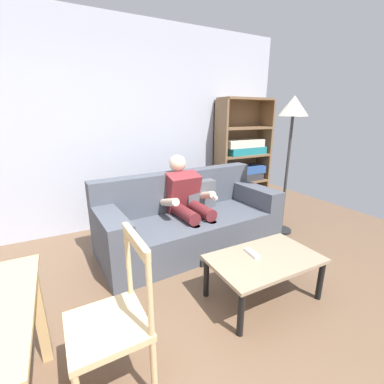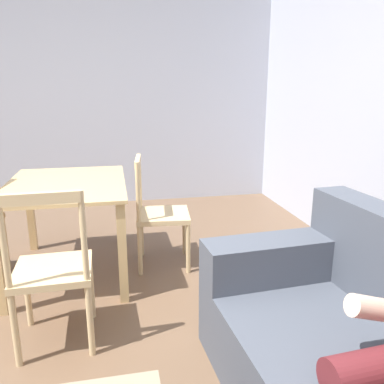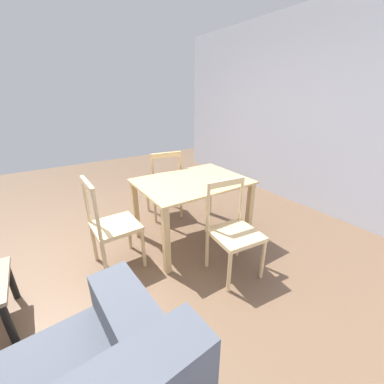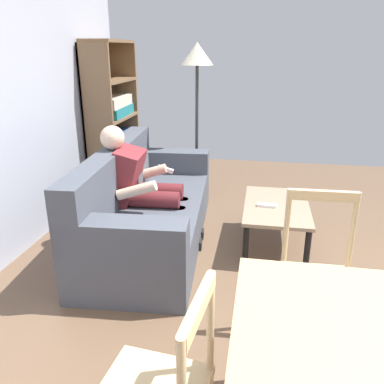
% 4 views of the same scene
% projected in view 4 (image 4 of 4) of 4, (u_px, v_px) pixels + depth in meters
% --- Properties ---
extents(ground_plane, '(8.16, 8.16, 0.00)m').
position_uv_depth(ground_plane, '(345.00, 335.00, 2.50)').
color(ground_plane, brown).
extents(couch, '(2.23, 1.04, 0.87)m').
position_uv_depth(couch, '(145.00, 209.00, 3.64)').
color(couch, '#474C56').
rests_on(couch, ground_plane).
extents(person_lounging, '(0.61, 0.91, 1.09)m').
position_uv_depth(person_lounging, '(141.00, 185.00, 3.55)').
color(person_lounging, maroon).
rests_on(person_lounging, ground_plane).
extents(coffee_table, '(0.94, 0.57, 0.40)m').
position_uv_depth(coffee_table, '(276.00, 210.00, 3.54)').
color(coffee_table, gray).
rests_on(coffee_table, ground_plane).
extents(tv_remote, '(0.07, 0.17, 0.02)m').
position_uv_depth(tv_remote, '(267.00, 205.00, 3.48)').
color(tv_remote, white).
rests_on(tv_remote, coffee_table).
extents(bookshelf, '(0.94, 0.36, 1.81)m').
position_uv_depth(bookshelf, '(113.00, 131.00, 4.94)').
color(bookshelf, brown).
rests_on(bookshelf, ground_plane).
extents(dining_table, '(1.19, 0.88, 0.74)m').
position_uv_depth(dining_table, '(357.00, 384.00, 1.35)').
color(dining_table, tan).
rests_on(dining_table, ground_plane).
extents(dining_chair_facing_couch, '(0.43, 0.43, 0.95)m').
position_uv_depth(dining_chair_facing_couch, '(319.00, 280.00, 2.27)').
color(dining_chair_facing_couch, '#D1B27F').
rests_on(dining_chair_facing_couch, ground_plane).
extents(floor_lamp, '(0.36, 0.36, 1.78)m').
position_uv_depth(floor_lamp, '(197.00, 69.00, 4.39)').
color(floor_lamp, black).
rests_on(floor_lamp, ground_plane).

